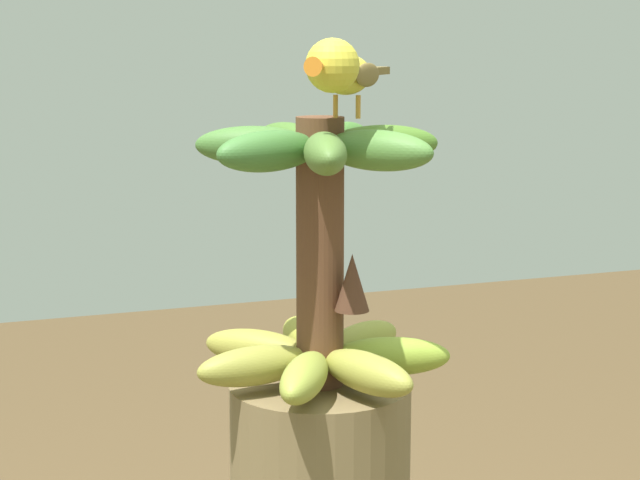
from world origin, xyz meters
The scene contains 2 objects.
banana_bunch centered at (0.00, 0.00, 1.04)m, with size 0.28×0.28×0.29m.
perched_bird centered at (-0.04, -0.01, 1.23)m, with size 0.15×0.14×0.08m.
Camera 1 is at (-1.07, 0.39, 1.26)m, focal length 62.31 mm.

